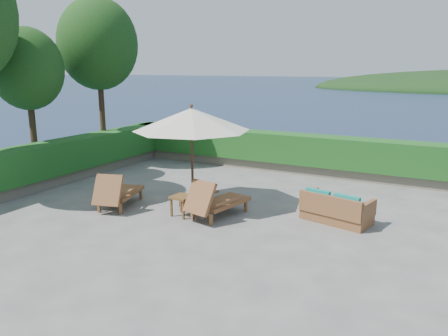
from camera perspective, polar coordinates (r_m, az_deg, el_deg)
The scene contains 14 objects.
ground at distance 10.95m, azimuth -3.37°, elevation -6.28°, with size 12.00×12.00×0.00m, color gray.
foundation at distance 11.56m, azimuth -3.26°, elevation -13.56°, with size 12.00×12.00×3.00m, color #5A5347.
ocean at distance 12.27m, azimuth -3.17°, elevation -19.63°, with size 600.00×600.00×0.00m, color #152341.
planter_wall_far at distance 15.77m, azimuth 7.21°, elevation 0.34°, with size 12.00×0.60×0.36m, color slate.
planter_wall_left at distance 14.50m, azimuth -22.68°, elevation -1.71°, with size 0.60×12.00×0.36m, color slate.
hedge_far at distance 15.64m, azimuth 7.28°, elevation 2.73°, with size 12.40×0.90×1.00m, color #174112.
hedge_left at distance 14.36m, azimuth -22.91°, elevation 0.87°, with size 0.90×12.40×1.00m, color #174112.
tree_mid at distance 15.03m, azimuth -24.33°, elevation 11.64°, with size 2.20×2.20×4.83m.
tree_far at distance 16.58m, azimuth -16.14°, elevation 15.26°, with size 2.80×2.80×6.03m.
patio_umbrella at distance 11.24m, azimuth -4.26°, elevation 6.21°, with size 3.50×3.50×2.71m.
lounge_left at distance 11.80m, azimuth -13.73°, elevation -3.09°, with size 1.15×1.86×1.00m.
lounge_right at distance 10.72m, azimuth -1.12°, elevation -4.31°, with size 1.10×1.88×1.02m.
side_table at distance 10.88m, azimuth -5.50°, elevation -4.10°, with size 0.53×0.53×0.52m.
wicker_loveseat at distance 10.76m, azimuth 14.38°, elevation -5.32°, with size 1.75×1.16×0.79m.
Camera 1 is at (5.39, -8.82, 3.62)m, focal length 35.00 mm.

